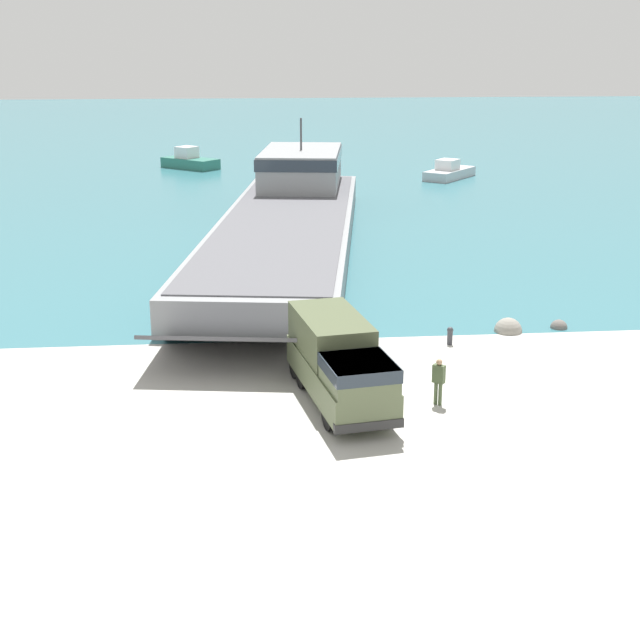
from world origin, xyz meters
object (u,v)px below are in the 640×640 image
Objects in this scene: military_truck at (339,361)px; soldier_on_ramp at (439,378)px; landing_craft at (290,211)px; moored_boat_b at (190,161)px; mooring_bollard at (450,335)px; moored_boat_c at (279,178)px; moored_boat_a at (449,172)px.

soldier_on_ramp is at bearing 70.26° from military_truck.
landing_craft is 6.97× the size of moored_boat_b.
moored_boat_b is at bearing 178.18° from military_truck.
mooring_bollard is at bearing 55.24° from moored_boat_b.
soldier_on_ramp is 54.49m from moored_boat_c.
moored_boat_a reaches higher than mooring_bollard.
military_truck is 57.52m from moored_boat_a.
moored_boat_b is at bearing 112.17° from landing_craft.
moored_boat_a reaches higher than moored_boat_c.
moored_boat_b is at bearing -43.53° from moored_boat_c.
mooring_bollard is at bearing -68.34° from landing_craft.
soldier_on_ramp is 6.94m from mooring_bollard.
moored_boat_b is at bearing -130.09° from soldier_on_ramp.
moored_boat_b reaches higher than mooring_bollard.
soldier_on_ramp reaches higher than moored_boat_c.
military_truck is at bearing -132.91° from mooring_bollard.
military_truck is 9.50× the size of mooring_bollard.
military_truck reaches higher than soldier_on_ramp.
moored_boat_a is at bearing 153.55° from military_truck.
military_truck is 3.65m from soldier_on_ramp.
moored_boat_b is (-8.51, 64.64, -0.81)m from military_truck.
moored_boat_c is at bearing 97.71° from landing_craft.
mooring_bollard is at bearing 103.71° from moored_boat_c.
military_truck is 1.20× the size of moored_boat_b.
moored_boat_c is (-16.62, -1.22, -0.15)m from moored_boat_a.
military_truck reaches higher than moored_boat_c.
moored_boat_c is at bearing -137.15° from soldier_on_ramp.
moored_boat_b is at bearing 103.48° from mooring_bollard.
mooring_bollard is at bearing 127.77° from military_truck.
soldier_on_ramp is (3.55, -0.65, -0.53)m from military_truck.
landing_craft is at bearing 170.71° from military_truck.
mooring_bollard is (5.55, 5.97, -1.12)m from military_truck.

